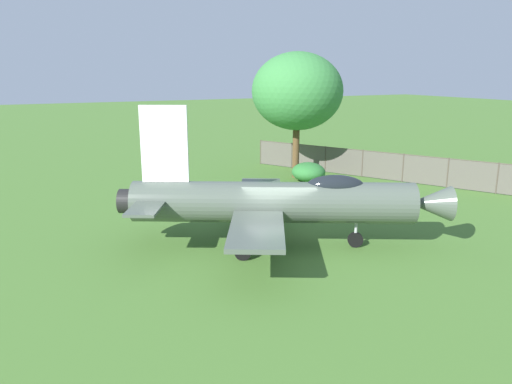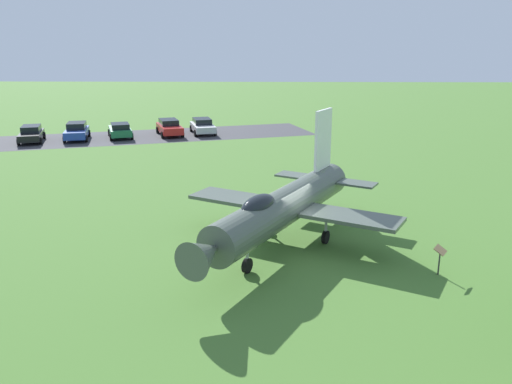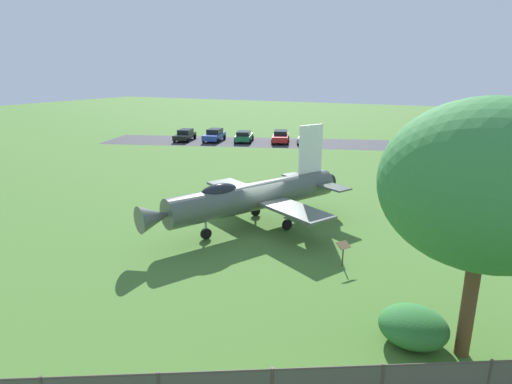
{
  "view_description": "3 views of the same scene",
  "coord_description": "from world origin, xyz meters",
  "px_view_note": "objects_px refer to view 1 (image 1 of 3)",
  "views": [
    {
      "loc": [
        8.66,
        16.09,
        6.74
      ],
      "look_at": [
        0.14,
        -1.19,
        1.97
      ],
      "focal_mm": 34.17,
      "sensor_mm": 36.0,
      "label": 1
    },
    {
      "loc": [
        -21.5,
        0.78,
        8.61
      ],
      "look_at": [
        0.93,
        1.27,
        2.17
      ],
      "focal_mm": 36.59,
      "sensor_mm": 36.0,
      "label": 2
    },
    {
      "loc": [
        -20.64,
        -9.99,
        8.57
      ],
      "look_at": [
        -1.25,
        -0.63,
        2.45
      ],
      "focal_mm": 29.71,
      "sensor_mm": 36.0,
      "label": 3
    }
  ],
  "objects_px": {
    "display_jet": "(282,201)",
    "info_plaque": "(269,187)",
    "shade_tree": "(297,91)",
    "shrub_near_fence": "(308,172)"
  },
  "relations": [
    {
      "from": "display_jet",
      "to": "shade_tree",
      "type": "bearing_deg",
      "value": 84.71
    },
    {
      "from": "display_jet",
      "to": "info_plaque",
      "type": "height_order",
      "value": "display_jet"
    },
    {
      "from": "shade_tree",
      "to": "info_plaque",
      "type": "height_order",
      "value": "shade_tree"
    },
    {
      "from": "display_jet",
      "to": "info_plaque",
      "type": "distance_m",
      "value": 6.62
    },
    {
      "from": "shade_tree",
      "to": "shrub_near_fence",
      "type": "relative_size",
      "value": 3.61
    },
    {
      "from": "display_jet",
      "to": "shrub_near_fence",
      "type": "height_order",
      "value": "display_jet"
    },
    {
      "from": "shrub_near_fence",
      "to": "info_plaque",
      "type": "height_order",
      "value": "shrub_near_fence"
    },
    {
      "from": "shrub_near_fence",
      "to": "info_plaque",
      "type": "bearing_deg",
      "value": 37.15
    },
    {
      "from": "display_jet",
      "to": "shade_tree",
      "type": "height_order",
      "value": "shade_tree"
    },
    {
      "from": "shrub_near_fence",
      "to": "info_plaque",
      "type": "distance_m",
      "value": 5.85
    }
  ]
}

